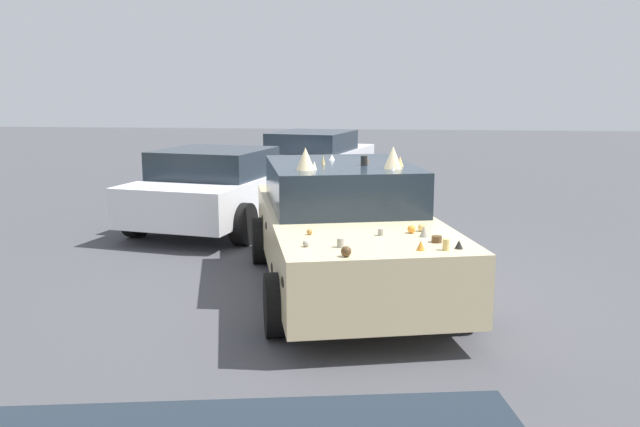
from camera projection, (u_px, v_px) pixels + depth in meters
name	position (u px, v px, depth m)	size (l,w,h in m)	color
ground_plane	(345.00, 290.00, 7.94)	(60.00, 60.00, 0.00)	#47474C
art_car_decorated	(345.00, 227.00, 7.90)	(4.75, 2.84, 1.69)	beige
parked_sedan_far_right	(314.00, 159.00, 15.85)	(4.60, 2.66, 1.31)	silver
parked_sedan_near_left	(222.00, 187.00, 11.45)	(4.34, 2.62, 1.33)	white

